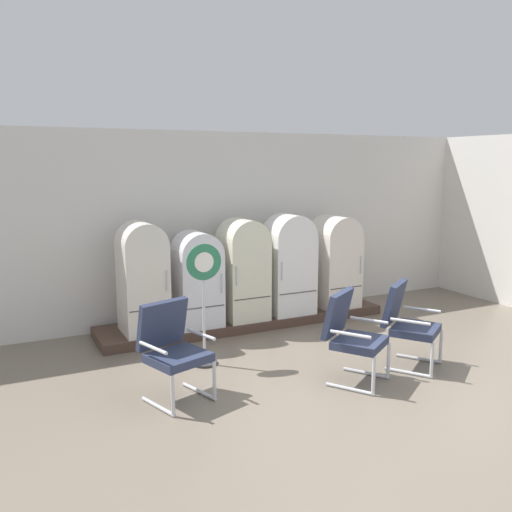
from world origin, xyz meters
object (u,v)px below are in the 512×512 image
refrigerator_1 (197,276)px  armchair_left (172,345)px  refrigerator_0 (143,274)px  sign_stand (204,307)px  refrigerator_2 (243,266)px  refrigerator_3 (289,261)px  armchair_right (407,320)px  refrigerator_4 (335,259)px  armchair_center (351,332)px

refrigerator_1 → armchair_left: refrigerator_1 is taller
refrigerator_0 → sign_stand: (0.44, -1.23, -0.22)m
refrigerator_1 → refrigerator_2: refrigerator_2 is taller
refrigerator_0 → refrigerator_1: 0.80m
refrigerator_3 → refrigerator_2: bearing=177.3°
refrigerator_1 → refrigerator_3: (1.53, -0.01, 0.10)m
refrigerator_1 → armchair_left: (-1.00, -1.95, -0.28)m
refrigerator_3 → armchair_right: 2.38m
armchair_left → refrigerator_4: bearing=30.1°
refrigerator_0 → refrigerator_1: bearing=-2.9°
refrigerator_4 → sign_stand: refrigerator_4 is taller
refrigerator_3 → refrigerator_4: size_ratio=1.05×
armchair_right → sign_stand: size_ratio=0.69×
refrigerator_4 → sign_stand: bearing=-156.1°
refrigerator_2 → armchair_center: bearing=-84.8°
refrigerator_1 → armchair_left: 2.21m
refrigerator_4 → refrigerator_1: bearing=-179.0°
refrigerator_3 → sign_stand: 2.23m
refrigerator_2 → refrigerator_4: bearing=0.4°
refrigerator_0 → refrigerator_1: refrigerator_0 is taller
refrigerator_0 → refrigerator_3: size_ratio=0.99×
armchair_left → armchair_center: bearing=-13.2°
refrigerator_4 → armchair_right: (-0.55, -2.37, -0.34)m
refrigerator_1 → sign_stand: 1.25m
refrigerator_1 → refrigerator_0: bearing=177.1°
armchair_left → sign_stand: (0.65, 0.76, 0.16)m
refrigerator_4 → refrigerator_0: bearing=-180.0°
refrigerator_0 → armchair_left: (-0.21, -1.99, -0.38)m
armchair_right → sign_stand: sign_stand is taller
refrigerator_2 → armchair_center: 2.48m
refrigerator_0 → armchair_left: refrigerator_0 is taller
refrigerator_0 → armchair_right: bearing=-41.7°
refrigerator_0 → armchair_right: (2.67, -2.37, -0.38)m
refrigerator_4 → armchair_right: refrigerator_4 is taller
refrigerator_2 → armchair_right: (1.13, -2.36, -0.36)m
refrigerator_2 → armchair_left: 2.67m
refrigerator_1 → armchair_right: 3.01m
refrigerator_0 → sign_stand: bearing=-70.3°
sign_stand → refrigerator_4: bearing=23.9°
refrigerator_1 → refrigerator_3: refrigerator_3 is taller
refrigerator_1 → armchair_right: refrigerator_1 is taller
refrigerator_2 → refrigerator_4: refrigerator_2 is taller
refrigerator_1 → refrigerator_4: bearing=1.0°
refrigerator_4 → armchair_left: refrigerator_4 is taller
refrigerator_2 → refrigerator_4: (1.68, 0.01, -0.02)m
refrigerator_0 → armchair_center: bearing=-54.3°
refrigerator_4 → armchair_center: bearing=-120.6°
armchair_right → armchair_center: bearing=-174.8°
armchair_center → refrigerator_2: bearing=95.2°
armchair_right → refrigerator_3: bearing=98.5°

